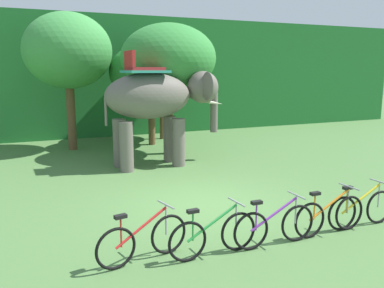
{
  "coord_description": "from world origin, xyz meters",
  "views": [
    {
      "loc": [
        -4.02,
        -8.38,
        3.17
      ],
      "look_at": [
        0.06,
        1.0,
        1.3
      ],
      "focal_mm": 37.75,
      "sensor_mm": 36.0,
      "label": 1
    }
  ],
  "objects_px": {
    "bike_red": "(143,239)",
    "bike_green": "(213,235)",
    "tree_far_right": "(161,64)",
    "tree_right": "(151,72)",
    "tree_left": "(68,51)",
    "bike_orange": "(330,215)",
    "elephant": "(158,100)",
    "tree_center_right": "(168,59)",
    "bike_purple": "(275,225)",
    "bike_yellow": "(361,209)"
  },
  "relations": [
    {
      "from": "bike_red",
      "to": "bike_green",
      "type": "height_order",
      "value": "same"
    },
    {
      "from": "tree_far_right",
      "to": "tree_right",
      "type": "bearing_deg",
      "value": -125.9
    },
    {
      "from": "tree_left",
      "to": "bike_orange",
      "type": "distance_m",
      "value": 11.98
    },
    {
      "from": "elephant",
      "to": "bike_orange",
      "type": "relative_size",
      "value": 2.44
    },
    {
      "from": "tree_right",
      "to": "tree_center_right",
      "type": "xyz_separation_m",
      "value": [
        0.02,
        -2.11,
        0.52
      ]
    },
    {
      "from": "bike_purple",
      "to": "bike_yellow",
      "type": "relative_size",
      "value": 1.0
    },
    {
      "from": "bike_green",
      "to": "tree_left",
      "type": "bearing_deg",
      "value": 95.11
    },
    {
      "from": "tree_left",
      "to": "tree_center_right",
      "type": "xyz_separation_m",
      "value": [
        3.32,
        -2.32,
        -0.3
      ]
    },
    {
      "from": "bike_green",
      "to": "bike_red",
      "type": "bearing_deg",
      "value": 165.95
    },
    {
      "from": "bike_red",
      "to": "bike_yellow",
      "type": "distance_m",
      "value": 4.54
    },
    {
      "from": "tree_right",
      "to": "bike_purple",
      "type": "bearing_deg",
      "value": -95.96
    },
    {
      "from": "tree_right",
      "to": "bike_green",
      "type": "xyz_separation_m",
      "value": [
        -2.33,
        -10.65,
        -2.7
      ]
    },
    {
      "from": "tree_left",
      "to": "bike_yellow",
      "type": "relative_size",
      "value": 3.16
    },
    {
      "from": "tree_left",
      "to": "tree_right",
      "type": "bearing_deg",
      "value": -3.73
    },
    {
      "from": "bike_red",
      "to": "bike_green",
      "type": "relative_size",
      "value": 0.98
    },
    {
      "from": "tree_right",
      "to": "bike_orange",
      "type": "distance_m",
      "value": 11.03
    },
    {
      "from": "tree_right",
      "to": "bike_red",
      "type": "height_order",
      "value": "tree_right"
    },
    {
      "from": "tree_far_right",
      "to": "bike_orange",
      "type": "bearing_deg",
      "value": -93.49
    },
    {
      "from": "tree_left",
      "to": "bike_purple",
      "type": "bearing_deg",
      "value": -78.71
    },
    {
      "from": "elephant",
      "to": "bike_purple",
      "type": "height_order",
      "value": "elephant"
    },
    {
      "from": "bike_yellow",
      "to": "bike_orange",
      "type": "bearing_deg",
      "value": -177.87
    },
    {
      "from": "tree_left",
      "to": "tree_far_right",
      "type": "xyz_separation_m",
      "value": [
        4.21,
        1.05,
        -0.46
      ]
    },
    {
      "from": "tree_center_right",
      "to": "bike_orange",
      "type": "height_order",
      "value": "tree_center_right"
    },
    {
      "from": "tree_far_right",
      "to": "elephant",
      "type": "xyz_separation_m",
      "value": [
        -1.89,
        -5.05,
        -1.24
      ]
    },
    {
      "from": "bike_green",
      "to": "bike_orange",
      "type": "bearing_deg",
      "value": -1.12
    },
    {
      "from": "bike_red",
      "to": "bike_purple",
      "type": "xyz_separation_m",
      "value": [
        2.38,
        -0.36,
        0.0
      ]
    },
    {
      "from": "elephant",
      "to": "bike_purple",
      "type": "xyz_separation_m",
      "value": [
        -0.14,
        -6.92,
        -1.82
      ]
    },
    {
      "from": "tree_right",
      "to": "bike_purple",
      "type": "height_order",
      "value": "tree_right"
    },
    {
      "from": "tree_right",
      "to": "tree_far_right",
      "type": "relative_size",
      "value": 0.9
    },
    {
      "from": "tree_far_right",
      "to": "bike_orange",
      "type": "height_order",
      "value": "tree_far_right"
    },
    {
      "from": "tree_right",
      "to": "tree_center_right",
      "type": "height_order",
      "value": "tree_center_right"
    },
    {
      "from": "elephant",
      "to": "bike_yellow",
      "type": "height_order",
      "value": "elephant"
    },
    {
      "from": "bike_orange",
      "to": "elephant",
      "type": "bearing_deg",
      "value": 99.54
    },
    {
      "from": "elephant",
      "to": "bike_red",
      "type": "height_order",
      "value": "elephant"
    },
    {
      "from": "bike_green",
      "to": "bike_purple",
      "type": "relative_size",
      "value": 1.0
    },
    {
      "from": "tree_right",
      "to": "elephant",
      "type": "xyz_separation_m",
      "value": [
        -0.98,
        -3.79,
        -0.88
      ]
    },
    {
      "from": "tree_left",
      "to": "elephant",
      "type": "xyz_separation_m",
      "value": [
        2.32,
        -4.01,
        -1.7
      ]
    },
    {
      "from": "bike_red",
      "to": "bike_orange",
      "type": "height_order",
      "value": "same"
    },
    {
      "from": "tree_right",
      "to": "tree_far_right",
      "type": "xyz_separation_m",
      "value": [
        0.91,
        1.26,
        0.36
      ]
    },
    {
      "from": "tree_right",
      "to": "elephant",
      "type": "distance_m",
      "value": 4.01
    },
    {
      "from": "tree_right",
      "to": "elephant",
      "type": "height_order",
      "value": "tree_right"
    },
    {
      "from": "bike_green",
      "to": "bike_yellow",
      "type": "xyz_separation_m",
      "value": [
        3.36,
        -0.02,
        0.0
      ]
    },
    {
      "from": "elephant",
      "to": "bike_orange",
      "type": "bearing_deg",
      "value": -80.46
    },
    {
      "from": "tree_far_right",
      "to": "elephant",
      "type": "height_order",
      "value": "tree_far_right"
    },
    {
      "from": "tree_right",
      "to": "tree_far_right",
      "type": "distance_m",
      "value": 1.6
    },
    {
      "from": "bike_green",
      "to": "tree_far_right",
      "type": "bearing_deg",
      "value": 74.76
    },
    {
      "from": "tree_left",
      "to": "bike_yellow",
      "type": "distance_m",
      "value": 12.23
    },
    {
      "from": "bike_orange",
      "to": "bike_yellow",
      "type": "xyz_separation_m",
      "value": [
        0.85,
        0.03,
        0.0
      ]
    },
    {
      "from": "tree_center_right",
      "to": "tree_far_right",
      "type": "xyz_separation_m",
      "value": [
        0.89,
        3.37,
        -0.16
      ]
    },
    {
      "from": "bike_purple",
      "to": "bike_red",
      "type": "bearing_deg",
      "value": 171.39
    }
  ]
}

